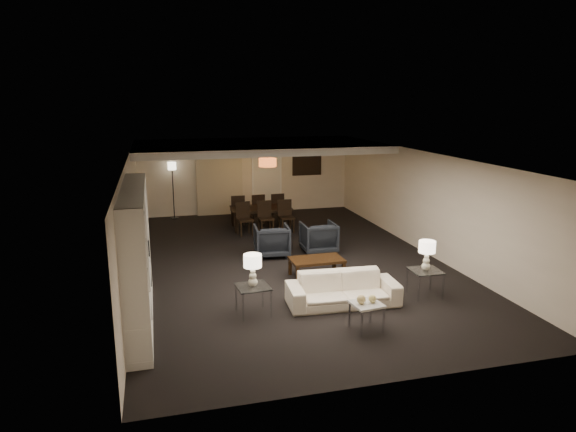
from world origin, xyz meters
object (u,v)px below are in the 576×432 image
Objects in this scene: side_table_left at (253,300)px; floor_lamp at (173,191)px; armchair_left at (272,241)px; chair_fl at (238,210)px; coffee_table at (316,267)px; marble_table at (366,316)px; vase_amber at (135,237)px; side_table_right at (425,283)px; television at (140,252)px; chair_nl at (245,219)px; vase_blue at (135,285)px; pendant_light at (268,162)px; dining_table at (261,218)px; sofa at (343,289)px; armchair_right at (319,237)px; chair_nr at (286,217)px; table_lamp_right at (427,256)px; chair_fr at (276,207)px; chair_fm at (257,209)px; chair_nm at (266,218)px; table_lamp_left at (253,270)px; floor_speaker at (147,266)px.

floor_lamp reaches higher than side_table_left.
armchair_left is 3.39m from chair_fl.
marble_table reaches higher than coffee_table.
chair_fl is at bearing 68.52° from vase_amber.
side_table_right is 5.44m from television.
chair_nl is (-2.59, 5.37, 0.20)m from side_table_right.
vase_blue is at bearing 179.16° from television.
side_table_right is 7.16m from chair_fl.
pendant_light reaches higher than dining_table.
armchair_left is 1.49× the size of side_table_left.
vase_blue is 8.30m from chair_fl.
dining_table is 0.90m from chair_fl.
vase_amber is 0.10× the size of floor_lamp.
sofa is 2.45× the size of armchair_right.
vase_amber reaches higher than chair_fl.
chair_nr is at bearing -108.70° from armchair_left.
armchair_left is 2.26m from chair_nr.
chair_fl is at bearing -80.07° from armchair_left.
side_table_right is (2.30, -3.30, -0.12)m from armchair_left.
armchair_left is 1.44× the size of table_lamp_right.
marble_table is (0.00, -2.70, 0.03)m from coffee_table.
chair_fr reaches higher than marble_table.
dining_table is at bearing 130.20° from chair_nr.
sofa reaches higher than side_table_left.
floor_lamp reaches higher than vase_blue.
table_lamp_right is (1.10, -3.30, 0.44)m from armchair_right.
marble_table is (1.70, -1.10, -0.03)m from side_table_left.
armchair_right is 0.91× the size of chair_fl.
table_lamp_right is (1.73, -6.29, -1.10)m from pendant_light.
vase_blue is (-3.64, -0.04, 0.92)m from marble_table.
chair_nr is at bearing 110.34° from chair_fm.
sofa is 1.14× the size of floor_lamp.
sofa is 3.79m from television.
sofa is at bearing 83.55° from chair_fr.
side_table_right is at bearing 3.24° from vase_amber.
chair_nr is at bearing 135.27° from chair_fl.
sofa is at bearing -90.60° from chair_nm.
table_lamp_left reaches higher than chair_nl.
chair_nm is at bearing 59.49° from vase_amber.
coffee_table is 1.34× the size of armchair_right.
table_lamp_right is at bearing -34.43° from floor_speaker.
chair_nr is at bearing 27.09° from floor_speaker.
dining_table is (3.31, 5.12, -0.72)m from television.
dining_table is at bearing 76.83° from table_lamp_left.
vase_blue is at bearing -143.04° from coffee_table.
armchair_left is 0.91× the size of chair_nm.
television is 2.04m from vase_blue.
dining_table is at bearing -70.62° from armchair_right.
floor_speaker is at bearing -137.86° from chair_nr.
chair_fl is (-0.89, 5.07, 0.26)m from coffee_table.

